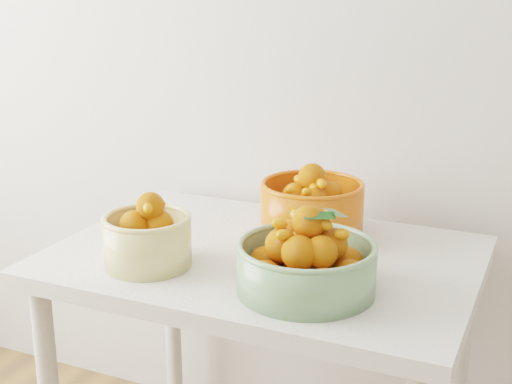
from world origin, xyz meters
TOP-DOWN VIEW (x-y plane):
  - table at (-0.19, 1.60)m, footprint 1.00×0.70m
  - bowl_cream at (-0.40, 1.42)m, footprint 0.23×0.23m
  - bowl_green at (-0.02, 1.44)m, footprint 0.34×0.34m
  - bowl_orange at (-0.13, 1.76)m, footprint 0.34×0.34m

SIDE VIEW (x-z plane):
  - table at x=-0.19m, z-range 0.28..1.03m
  - bowl_green at x=-0.02m, z-range 0.72..0.91m
  - bowl_cream at x=-0.40m, z-range 0.73..0.90m
  - bowl_orange at x=-0.13m, z-range 0.73..0.92m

